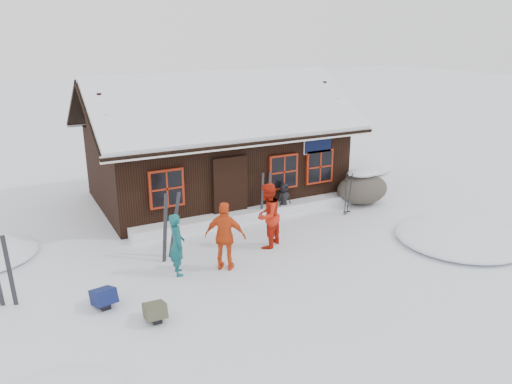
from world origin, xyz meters
TOP-DOWN VIEW (x-y plane):
  - ground at (0.00, 0.00)m, footprint 120.00×120.00m
  - mountain_hut at (1.50, 4.98)m, footprint 8.90×6.09m
  - snow_drift at (1.50, 2.25)m, footprint 7.60×0.60m
  - snow_mounds at (1.65, 1.86)m, footprint 20.60×13.20m
  - skier_teal at (-1.74, -0.24)m, footprint 0.44×0.61m
  - skier_orange_left at (0.97, 0.18)m, footprint 1.11×1.05m
  - skier_orange_right at (-0.60, -0.54)m, footprint 1.07×0.97m
  - skier_crouched at (2.70, 2.20)m, footprint 0.57×0.45m
  - boulder at (5.63, 1.89)m, footprint 1.86×1.40m
  - ski_pair_left at (-1.59, 0.72)m, footprint 0.66×0.29m
  - ski_pair_mid at (-5.50, 0.04)m, footprint 0.42×0.15m
  - ski_pair_right at (2.01, 2.20)m, footprint 0.45×0.15m
  - ski_poles at (4.50, 1.24)m, footprint 0.25×0.13m
  - backpack_blue at (-3.66, -0.96)m, footprint 0.53×0.65m
  - backpack_olive at (-2.84, -2.01)m, footprint 0.44×0.57m

SIDE VIEW (x-z plane):
  - ground at x=0.00m, z-range 0.00..0.00m
  - snow_mounds at x=1.65m, z-range -0.24..0.24m
  - backpack_olive at x=-2.84m, z-range 0.00..0.30m
  - backpack_blue at x=-3.66m, z-range 0.00..0.32m
  - snow_drift at x=1.50m, z-range 0.00..0.35m
  - skier_crouched at x=2.70m, z-range 0.00..1.03m
  - boulder at x=5.63m, z-range 0.00..1.10m
  - ski_poles at x=4.50m, z-range -0.04..1.38m
  - ski_pair_right at x=2.01m, z-range -0.05..1.48m
  - skier_teal at x=-1.74m, z-range 0.00..1.56m
  - ski_pair_mid at x=-5.50m, z-range -0.05..1.62m
  - ski_pair_left at x=-1.59m, z-range -0.04..1.76m
  - skier_orange_right at x=-0.60m, z-range 0.00..1.75m
  - skier_orange_left at x=0.97m, z-range 0.00..1.81m
  - mountain_hut at x=1.50m, z-range -0.63..3.79m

